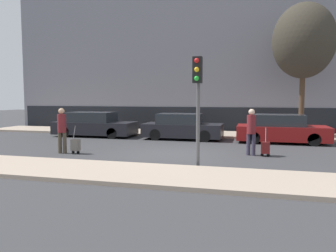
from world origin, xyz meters
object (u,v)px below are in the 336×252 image
object	(u,v)px
parked_car_1	(182,127)
trolley_right	(265,148)
pedestrian_right	(251,129)
traffic_light	(198,89)
bare_tree_near_crossing	(304,41)
parked_bicycle	(163,126)
pedestrian_left	(62,128)
parked_car_0	(94,125)
trolley_left	(75,145)
parked_car_2	(281,130)

from	to	relation	value
parked_car_1	trolley_right	world-z (taller)	parked_car_1
pedestrian_right	traffic_light	distance (m)	3.60
traffic_light	bare_tree_near_crossing	bearing A→B (deg)	65.10
parked_bicycle	pedestrian_left	bearing A→B (deg)	-104.56
parked_car_0	parked_bicycle	bearing A→B (deg)	31.46
traffic_light	bare_tree_near_crossing	size ratio (longest dim) A/B	0.49
parked_car_0	parked_car_1	xyz separation A→B (m)	(5.19, -0.01, -0.01)
bare_tree_near_crossing	parked_bicycle	bearing A→B (deg)	179.18
pedestrian_right	traffic_light	world-z (taller)	traffic_light
trolley_left	parked_car_1	bearing A→B (deg)	60.28
pedestrian_left	parked_car_0	bearing A→B (deg)	-82.69
parked_car_0	bare_tree_near_crossing	xyz separation A→B (m)	(11.39, 2.03, 4.59)
parked_car_2	trolley_left	xyz separation A→B (m)	(-8.17, -5.42, -0.31)
parked_car_2	trolley_right	size ratio (longest dim) A/B	3.92
traffic_light	trolley_right	bearing A→B (deg)	51.77
parked_car_0	trolley_left	distance (m)	5.90
parked_car_0	parked_car_2	world-z (taller)	same
parked_car_0	parked_car_2	xyz separation A→B (m)	(10.21, -0.11, -0.00)
parked_car_1	pedestrian_left	distance (m)	6.71
parked_car_0	parked_car_1	bearing A→B (deg)	-0.06
trolley_right	traffic_light	bearing A→B (deg)	-128.23
trolley_right	parked_car_1	bearing A→B (deg)	134.08
trolley_right	pedestrian_left	bearing A→B (deg)	-170.57
pedestrian_left	parked_car_1	bearing A→B (deg)	-131.10
parked_car_2	trolley_left	bearing A→B (deg)	-146.45
parked_car_0	trolley_left	world-z (taller)	parked_car_0
parked_car_1	parked_car_2	world-z (taller)	parked_car_2
pedestrian_right	traffic_light	xyz separation A→B (m)	(-1.61, -2.87, 1.46)
parked_car_0	pedestrian_right	distance (m)	9.74
parked_car_1	bare_tree_near_crossing	distance (m)	7.99
parked_car_2	parked_bicycle	world-z (taller)	parked_car_2
parked_car_2	bare_tree_near_crossing	world-z (taller)	bare_tree_near_crossing
pedestrian_right	trolley_right	bearing A→B (deg)	179.93
parked_car_1	parked_bicycle	world-z (taller)	parked_car_1
pedestrian_right	bare_tree_near_crossing	size ratio (longest dim) A/B	0.25
parked_car_0	pedestrian_right	bearing A→B (deg)	-25.23
parked_car_2	trolley_right	distance (m)	4.29
parked_car_2	trolley_right	world-z (taller)	parked_car_2
pedestrian_left	trolley_left	world-z (taller)	pedestrian_left
parked_car_2	bare_tree_near_crossing	xyz separation A→B (m)	(1.19, 2.14, 4.59)
trolley_left	parked_bicycle	size ratio (longest dim) A/B	0.63
parked_car_0	bare_tree_near_crossing	bearing A→B (deg)	10.10
parked_car_1	trolley_left	xyz separation A→B (m)	(-3.15, -5.52, -0.30)
pedestrian_right	parked_bicycle	size ratio (longest dim) A/B	1.01
trolley_left	parked_bicycle	world-z (taller)	trolley_left
trolley_left	parked_car_2	bearing A→B (deg)	33.55
parked_car_2	bare_tree_near_crossing	distance (m)	5.20
parked_car_1	trolley_left	world-z (taller)	parked_car_1
trolley_right	parked_car_0	bearing A→B (deg)	155.32
trolley_left	trolley_right	xyz separation A→B (m)	(7.30, 1.23, -0.01)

